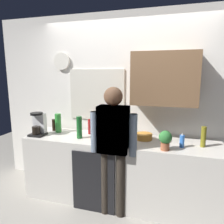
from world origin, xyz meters
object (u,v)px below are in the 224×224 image
(bottle_amber_beer, at_px, (110,127))
(dish_soap, at_px, (182,141))
(mixing_bowl, at_px, (144,136))
(potted_plant, at_px, (165,139))
(bottle_clear_soda, at_px, (58,123))
(bottle_dark_sauce, at_px, (54,125))
(person_guest, at_px, (113,142))
(bottle_red_vinegar, at_px, (90,126))
(cup_white_mug, at_px, (103,130))
(bottle_green_wine, at_px, (79,127))
(bottle_olive_oil, at_px, (203,137))
(coffee_maker, at_px, (38,125))
(person_at_sink, at_px, (113,142))

(bottle_amber_beer, height_order, dish_soap, bottle_amber_beer)
(mixing_bowl, bearing_deg, potted_plant, -48.80)
(bottle_clear_soda, xyz_separation_m, bottle_dark_sauce, (-0.11, 0.05, -0.05))
(bottle_amber_beer, relative_size, person_guest, 0.14)
(bottle_red_vinegar, height_order, person_guest, person_guest)
(cup_white_mug, distance_m, person_guest, 0.61)
(bottle_green_wine, xyz_separation_m, potted_plant, (1.14, -0.13, -0.02))
(bottle_clear_soda, bearing_deg, person_guest, -22.17)
(bottle_olive_oil, height_order, bottle_dark_sauce, bottle_olive_oil)
(bottle_amber_beer, height_order, person_guest, person_guest)
(coffee_maker, bearing_deg, bottle_clear_soda, 49.04)
(bottle_clear_soda, distance_m, cup_white_mug, 0.68)
(bottle_red_vinegar, xyz_separation_m, bottle_olive_oil, (1.51, -0.12, 0.01))
(coffee_maker, xyz_separation_m, bottle_green_wine, (0.62, 0.03, 0.00))
(potted_plant, xyz_separation_m, dish_soap, (0.19, 0.15, -0.05))
(bottle_red_vinegar, relative_size, dish_soap, 1.22)
(bottle_olive_oil, bearing_deg, person_guest, -162.45)
(mixing_bowl, distance_m, dish_soap, 0.51)
(coffee_maker, bearing_deg, cup_white_mug, 22.12)
(coffee_maker, height_order, bottle_red_vinegar, coffee_maker)
(mixing_bowl, xyz_separation_m, potted_plant, (0.29, -0.33, 0.09))
(mixing_bowl, distance_m, person_guest, 0.51)
(potted_plant, bearing_deg, dish_soap, 39.34)
(mixing_bowl, bearing_deg, coffee_maker, -171.00)
(bottle_red_vinegar, relative_size, person_guest, 0.14)
(person_at_sink, bearing_deg, cup_white_mug, 111.77)
(bottle_amber_beer, relative_size, mixing_bowl, 1.05)
(bottle_green_wine, xyz_separation_m, person_guest, (0.54, -0.21, -0.08))
(bottle_clear_soda, distance_m, bottle_red_vinegar, 0.49)
(mixing_bowl, height_order, person_at_sink, person_at_sink)
(bottle_olive_oil, xyz_separation_m, dish_soap, (-0.24, -0.09, -0.05))
(bottle_dark_sauce, relative_size, person_at_sink, 0.11)
(person_at_sink, xyz_separation_m, person_guest, (0.00, 0.00, 0.00))
(bottle_dark_sauce, bearing_deg, bottle_clear_soda, -25.89)
(cup_white_mug, bearing_deg, bottle_green_wine, -126.69)
(bottle_amber_beer, bearing_deg, person_at_sink, -68.68)
(bottle_olive_oil, bearing_deg, coffee_maker, -176.22)
(coffee_maker, height_order, cup_white_mug, coffee_maker)
(bottle_green_wine, height_order, person_at_sink, person_at_sink)
(bottle_clear_soda, bearing_deg, person_at_sink, -22.17)
(coffee_maker, height_order, potted_plant, coffee_maker)
(bottle_dark_sauce, height_order, potted_plant, potted_plant)
(person_at_sink, bearing_deg, bottle_green_wine, 149.88)
(bottle_red_vinegar, distance_m, dish_soap, 1.28)
(potted_plant, xyz_separation_m, person_guest, (-0.60, -0.08, -0.06))
(coffee_maker, xyz_separation_m, bottle_olive_oil, (2.19, 0.14, -0.02))
(bottle_clear_soda, relative_size, cup_white_mug, 2.95)
(bottle_red_vinegar, relative_size, bottle_olive_oil, 0.88)
(coffee_maker, height_order, bottle_olive_oil, coffee_maker)
(bottle_red_vinegar, distance_m, cup_white_mug, 0.20)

